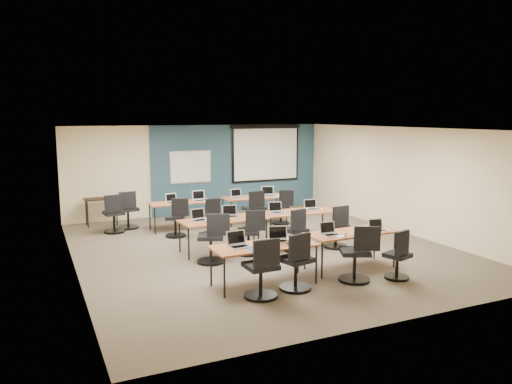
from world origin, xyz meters
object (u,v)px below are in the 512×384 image
laptop_0 (238,243)px  laptop_1 (280,238)px  laptop_4 (199,218)px  laptop_7 (312,207)px  laptop_11 (269,193)px  training_table_front_right (350,234)px  laptop_8 (172,200)px  task_chair_3 (398,259)px  utility_table (101,202)px  task_chair_7 (337,230)px  spare_chair_b (114,217)px  task_chair_6 (296,234)px  laptop_2 (330,232)px  training_table_mid_right (298,213)px  training_table_mid_left (223,221)px  task_chair_10 (255,213)px  laptop_5 (231,214)px  task_chair_9 (211,220)px  task_chair_5 (250,236)px  laptop_3 (378,228)px  task_chair_2 (357,258)px  training_table_front_left (264,247)px  laptop_6 (277,210)px  training_table_back_right (255,198)px  task_chair_11 (282,210)px  whiteboard (191,167)px  task_chair_0 (262,273)px  task_chair_1 (297,266)px  task_chair_4 (213,242)px  task_chair_8 (177,221)px  projector_screen (266,150)px  spare_chair_a (128,213)px  laptop_10 (237,196)px  training_table_back_left (181,204)px  laptop_9 (200,198)px

laptop_0 → laptop_1: 0.84m
laptop_4 → laptop_7: bearing=-9.2°
laptop_7 → laptop_11: bearing=100.5°
laptop_11 → laptop_1: bearing=-94.6°
training_table_front_right → laptop_1: (-1.59, -0.06, 0.11)m
laptop_4 → laptop_8: laptop_4 is taller
task_chair_3 → utility_table: bearing=104.1°
task_chair_7 → spare_chair_b: spare_chair_b is taller
task_chair_6 → laptop_2: bearing=-106.7°
task_chair_7 → training_table_mid_right: bearing=112.5°
training_table_mid_left → task_chair_10: bearing=44.1°
laptop_5 → task_chair_9: bearing=98.5°
task_chair_5 → task_chair_6: task_chair_5 is taller
task_chair_10 → laptop_3: bearing=-85.9°
laptop_4 → training_table_front_right: bearing=-54.7°
task_chair_2 → task_chair_9: bearing=129.9°
laptop_3 → task_chair_9: 4.46m
training_table_mid_left → laptop_0: 2.35m
laptop_3 → task_chair_3: (-0.15, -0.81, -0.40)m
training_table_front_left → laptop_6: size_ratio=5.76×
training_table_back_right → laptop_6: bearing=-98.4°
laptop_2 → task_chair_7: (1.11, 1.40, -0.38)m
laptop_11 → task_chair_11: size_ratio=0.36×
task_chair_6 → task_chair_9: bearing=105.5°
whiteboard → laptop_11: bearing=-45.9°
task_chair_0 → task_chair_6: size_ratio=1.06×
laptop_2 → laptop_5: bearing=115.7°
training_table_front_left → training_table_back_right: (2.01, 4.83, -0.00)m
task_chair_1 → whiteboard: bearing=74.1°
task_chair_4 → training_table_mid_left: bearing=77.9°
task_chair_2 → task_chair_9: task_chair_2 is taller
task_chair_0 → task_chair_8: bearing=91.2°
projector_screen → spare_chair_b: 5.42m
task_chair_3 → spare_chair_a: size_ratio=0.93×
training_table_back_right → task_chair_6: size_ratio=1.84×
task_chair_7 → laptop_10: size_ratio=3.24×
task_chair_0 → task_chair_9: task_chair_0 is taller
laptop_5 → task_chair_6: laptop_5 is taller
task_chair_1 → task_chair_7: (2.18, 2.04, -0.02)m
laptop_0 → laptop_10: 5.19m
task_chair_6 → training_table_mid_right: bearing=46.1°
task_chair_2 → laptop_7: bearing=98.8°
task_chair_3 → laptop_7: bearing=70.1°
whiteboard → training_table_back_left: 2.08m
spare_chair_a → training_table_mid_right: bearing=-49.9°
task_chair_3 → laptop_9: size_ratio=2.70×
laptop_4 → spare_chair_a: 3.21m
task_chair_8 → spare_chair_b: spare_chair_b is taller
task_chair_5 → task_chair_11: bearing=71.9°
laptop_2 → task_chair_11: size_ratio=0.33×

